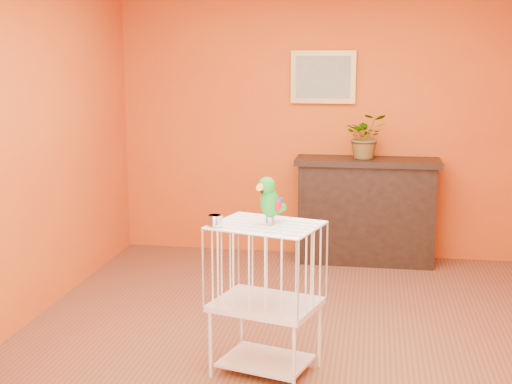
# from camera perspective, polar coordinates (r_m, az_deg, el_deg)

# --- Properties ---
(ground) EXTENTS (4.50, 4.50, 0.00)m
(ground) POSITION_cam_1_polar(r_m,az_deg,el_deg) (5.10, 3.22, -11.64)
(ground) COLOR brown
(ground) RESTS_ON ground
(room_shell) EXTENTS (4.50, 4.50, 4.50)m
(room_shell) POSITION_cam_1_polar(r_m,az_deg,el_deg) (4.73, 3.42, 6.39)
(room_shell) COLOR #C45412
(room_shell) RESTS_ON ground
(console_cabinet) EXTENTS (1.35, 0.48, 1.00)m
(console_cabinet) POSITION_cam_1_polar(r_m,az_deg,el_deg) (6.86, 8.79, -1.49)
(console_cabinet) COLOR black
(console_cabinet) RESTS_ON ground
(potted_plant) EXTENTS (0.44, 0.48, 0.33)m
(potted_plant) POSITION_cam_1_polar(r_m,az_deg,el_deg) (6.79, 8.78, 4.07)
(potted_plant) COLOR #26722D
(potted_plant) RESTS_ON console_cabinet
(framed_picture) EXTENTS (0.62, 0.04, 0.50)m
(framed_picture) POSITION_cam_1_polar(r_m,az_deg,el_deg) (6.93, 5.39, 9.14)
(framed_picture) COLOR #A77D3B
(framed_picture) RESTS_ON room_shell
(birdcage) EXTENTS (0.72, 0.62, 0.95)m
(birdcage) POSITION_cam_1_polar(r_m,az_deg,el_deg) (4.42, 0.80, -8.38)
(birdcage) COLOR white
(birdcage) RESTS_ON ground
(feed_cup) EXTENTS (0.09, 0.09, 0.07)m
(feed_cup) POSITION_cam_1_polar(r_m,az_deg,el_deg) (4.24, -3.33, -2.28)
(feed_cup) COLOR silver
(feed_cup) RESTS_ON birdcage
(parrot) EXTENTS (0.18, 0.26, 0.29)m
(parrot) POSITION_cam_1_polar(r_m,az_deg,el_deg) (4.28, 1.11, -0.61)
(parrot) COLOR #59544C
(parrot) RESTS_ON birdcage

